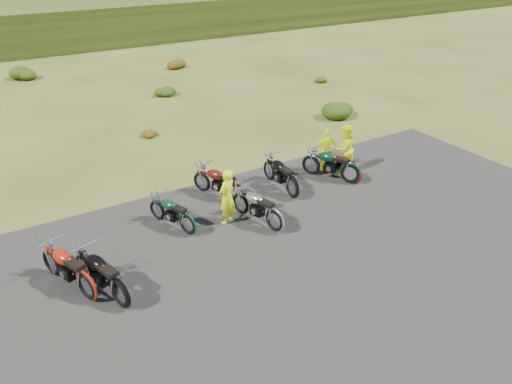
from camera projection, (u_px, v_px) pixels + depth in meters
ground at (273, 233)px, 14.56m from camera, size 300.00×300.00×0.00m
gravel_pad at (314, 268)px, 13.05m from camera, size 20.00×12.00×0.04m
hill_slope at (14, 15)px, 52.40m from camera, size 300.00×45.97×9.37m
shrub_3 at (24, 72)px, 29.40m from camera, size 1.56×1.56×0.92m
shrub_4 at (148, 132)px, 21.23m from camera, size 0.77×0.77×0.45m
shrub_5 at (164, 90)px, 26.54m from camera, size 1.03×1.03×0.61m
shrub_6 at (175, 62)px, 31.85m from camera, size 1.30×1.30×0.77m
shrub_7 at (339, 107)px, 23.53m from camera, size 1.56×1.56×0.92m
shrub_8 at (318, 78)px, 28.98m from camera, size 0.77×0.77×0.45m
motorcycle_0 at (122, 307)px, 11.70m from camera, size 1.37×2.39×1.19m
motorcycle_1 at (90, 300)px, 11.93m from camera, size 1.47×2.39×1.19m
motorcycle_2 at (189, 235)px, 14.48m from camera, size 1.28×2.07×1.03m
motorcycle_3 at (274, 232)px, 14.62m from camera, size 1.20×2.27×1.13m
motorcycle_4 at (237, 203)px, 16.16m from camera, size 1.55×2.24×1.12m
motorcycle_5 at (292, 198)px, 16.48m from camera, size 0.81×2.23×1.15m
motorcycle_6 at (353, 183)px, 17.44m from camera, size 0.96×1.95×0.98m
motorcycle_7 at (349, 184)px, 17.41m from camera, size 1.73×2.29×1.16m
person_middle at (227, 198)px, 14.68m from camera, size 0.74×0.62×1.73m
person_right_a at (344, 149)px, 17.85m from camera, size 0.96×0.80×1.79m
person_right_b at (326, 150)px, 18.03m from camera, size 1.00×0.65×1.58m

